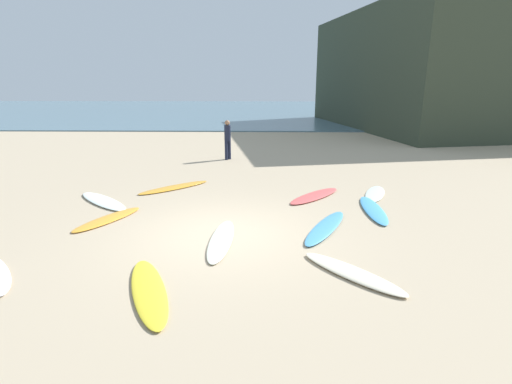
% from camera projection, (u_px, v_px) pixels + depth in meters
% --- Properties ---
extents(ground_plane, '(120.00, 120.00, 0.00)m').
position_uv_depth(ground_plane, '(221.00, 234.00, 8.89)').
color(ground_plane, tan).
extents(ocean_water, '(120.00, 40.00, 0.08)m').
position_uv_depth(ocean_water, '(256.00, 110.00, 45.89)').
color(ocean_water, slate).
rests_on(ocean_water, ground_plane).
extents(surfboard_0, '(2.22, 2.14, 0.08)m').
position_uv_depth(surfboard_0, '(103.00, 201.00, 11.23)').
color(surfboard_0, white).
rests_on(surfboard_0, ground_plane).
extents(surfboard_1, '(1.41, 2.10, 0.07)m').
position_uv_depth(surfboard_1, '(108.00, 219.00, 9.79)').
color(surfboard_1, gold).
rests_on(surfboard_1, ground_plane).
extents(surfboard_2, '(0.59, 2.44, 0.08)m').
position_uv_depth(surfboard_2, '(373.00, 210.00, 10.47)').
color(surfboard_2, '#4AA2DD').
rests_on(surfboard_2, ground_plane).
extents(surfboard_3, '(0.57, 2.42, 0.07)m').
position_uv_depth(surfboard_3, '(221.00, 240.00, 8.51)').
color(surfboard_3, silver).
rests_on(surfboard_3, ground_plane).
extents(surfboard_4, '(1.40, 2.40, 0.07)m').
position_uv_depth(surfboard_4, '(149.00, 290.00, 6.44)').
color(surfboard_4, yellow).
rests_on(surfboard_4, ground_plane).
extents(surfboard_6, '(1.96, 2.13, 0.08)m').
position_uv_depth(surfboard_6, '(315.00, 196.00, 11.75)').
color(surfboard_6, '#DF5654').
rests_on(surfboard_6, ground_plane).
extents(surfboard_7, '(1.84, 1.95, 0.09)m').
position_uv_depth(surfboard_7, '(352.00, 273.00, 7.02)').
color(surfboard_7, beige).
rests_on(surfboard_7, ground_plane).
extents(surfboard_8, '(1.20, 1.99, 0.06)m').
position_uv_depth(surfboard_8, '(375.00, 193.00, 12.01)').
color(surfboard_8, white).
rests_on(surfboard_8, ground_plane).
extents(surfboard_9, '(2.22, 2.13, 0.06)m').
position_uv_depth(surfboard_9, '(174.00, 187.00, 12.71)').
color(surfboard_9, gold).
rests_on(surfboard_9, ground_plane).
extents(surfboard_10, '(1.55, 2.48, 0.08)m').
position_uv_depth(surfboard_10, '(326.00, 227.00, 9.22)').
color(surfboard_10, '#4C9DD1').
rests_on(surfboard_10, ground_plane).
extents(beachgoer_near, '(0.39, 0.39, 1.74)m').
position_uv_depth(beachgoer_near, '(228.00, 138.00, 17.12)').
color(beachgoer_near, '#191E33').
rests_on(beachgoer_near, ground_plane).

